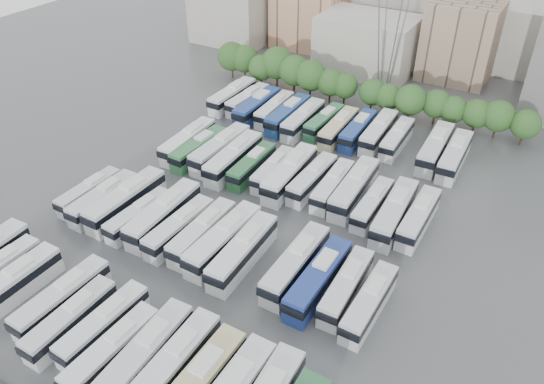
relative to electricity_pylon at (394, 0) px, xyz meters
The scene contains 50 objects.
ground 53.41m from the electricity_pylon, 92.29° to the right, with size 220.00×220.00×0.00m, color #424447.
tree_line 17.27m from the electricity_pylon, 125.16° to the right, with size 64.20×7.84×8.36m.
city_buildings 26.15m from the electricity_pylon, 113.40° to the left, with size 102.00×35.00×20.00m.
electricity_pylon is the anchor object (origin of this frame).
bus_r0_s2 78.17m from the electricity_pylon, 102.69° to the right, with size 2.82×12.59×3.94m.
bus_r0_s4 75.52m from the electricity_pylon, 97.99° to the right, with size 2.99×12.27×3.83m.
bus_r0_s5 76.80m from the electricity_pylon, 95.43° to the right, with size 2.52×11.53×3.62m.
bus_r0_s6 75.32m from the electricity_pylon, 92.80° to the right, with size 2.90×11.56×3.60m.
bus_r0_s7 77.25m from the electricity_pylon, 90.25° to the right, with size 2.97×11.76×3.66m.
bus_r0_s8 76.13m from the electricity_pylon, 87.69° to the right, with size 3.39×13.17×4.10m.
bus_r0_s9 75.69m from the electricity_pylon, 85.26° to the right, with size 3.01×12.73×3.98m.
bus_r1_s0 63.32m from the electricity_pylon, 112.53° to the right, with size 2.46×10.82×3.39m.
bus_r1_s1 62.49m from the electricity_pylon, 109.70° to the right, with size 2.64×11.81×3.70m.
bus_r1_s2 60.42m from the electricity_pylon, 106.95° to the right, with size 3.16×13.66×4.27m.
bus_r1_s3 60.92m from the electricity_pylon, 103.27° to the right, with size 2.92×11.07×3.44m.
bus_r1_s4 58.78m from the electricity_pylon, 100.58° to the right, with size 3.37×13.54×4.22m.
bus_r1_s5 59.26m from the electricity_pylon, 96.99° to the right, with size 2.95×12.01×3.75m.
bus_r1_s6 58.30m from the electricity_pylon, 93.77° to the right, with size 2.83×12.29×3.84m.
bus_r1_s7 58.13m from the electricity_pylon, 90.37° to the right, with size 3.27×13.48×4.21m.
bus_r1_s8 58.82m from the electricity_pylon, 87.00° to the right, with size 3.33×13.20×4.11m.
bus_r1_s10 58.24m from the electricity_pylon, 80.10° to the right, with size 2.93×13.17×4.13m.
bus_r1_s11 59.74m from the electricity_pylon, 76.83° to the right, with size 2.88×12.91×4.05m.
bus_r1_s12 59.97m from the electricity_pylon, 73.56° to the right, with size 2.93×11.73×3.66m.
bus_r1_s13 61.79m from the electricity_pylon, 70.86° to the right, with size 2.63×11.53×3.61m.
bus_r2_s1 45.86m from the electricity_pylon, 117.82° to the right, with size 3.25×12.78×3.98m.
bus_r2_s2 45.47m from the electricity_pylon, 113.81° to the right, with size 3.14×12.08×3.76m.
bus_r2_s3 43.07m from the electricity_pylon, 110.21° to the right, with size 3.17×13.45×4.20m.
bus_r2_s4 43.20m from the electricity_pylon, 104.99° to the right, with size 3.38×13.54×4.22m.
bus_r2_s5 42.58m from the electricity_pylon, 100.26° to the right, with size 2.79×11.40×3.56m.
bus_r2_s6 41.63m from the electricity_pylon, 95.36° to the right, with size 2.93×10.99×3.41m.
bus_r2_s7 41.49m from the electricity_pylon, 90.78° to the right, with size 3.55×13.78×4.29m.
bus_r2_s8 41.01m from the electricity_pylon, 85.61° to the right, with size 2.83×11.94×3.73m.
bus_r2_s9 41.39m from the electricity_pylon, 80.53° to the right, with size 3.06×11.66×3.63m.
bus_r2_s10 41.38m from the electricity_pylon, 75.73° to the right, with size 3.47×13.64×4.25m.
bus_r2_s11 44.11m from the electricity_pylon, 71.50° to the right, with size 2.50×11.08×3.47m.
bus_r2_s12 45.70m from the electricity_pylon, 67.47° to the right, with size 3.56×13.55×4.21m.
bus_r2_s13 46.32m from the electricity_pylon, 63.22° to the right, with size 2.66×12.07×3.79m.
bus_r3_s0 34.69m from the electricity_pylon, 140.50° to the right, with size 2.88×12.84×4.02m.
bus_r3_s1 32.46m from the electricity_pylon, 136.56° to the right, with size 3.04×11.63×3.62m.
bus_r3_s2 31.62m from the electricity_pylon, 128.79° to the right, with size 2.96×13.06×4.09m.
bus_r3_s3 29.50m from the electricity_pylon, 124.42° to the right, with size 3.03×11.78×3.67m.
bus_r3_s4 28.64m from the electricity_pylon, 116.24° to the right, with size 2.88×12.95×4.06m.
bus_r3_s5 27.91m from the electricity_pylon, 108.53° to the right, with size 3.01×12.72×3.97m.
bus_r3_s6 26.17m from the electricity_pylon, 100.72° to the right, with size 2.98×11.32×3.52m.
bus_r3_s7 26.73m from the electricity_pylon, 90.96° to the right, with size 2.96×12.32×3.85m.
bus_r3_s8 26.04m from the electricity_pylon, 81.92° to the right, with size 2.94×12.13×3.79m.
bus_r3_s9 25.83m from the electricity_pylon, 71.80° to the right, with size 3.23×12.83×4.00m.
bus_r3_s10 27.19m from the electricity_pylon, 63.38° to the right, with size 2.83×11.70×3.65m.
bus_r3_s12 30.19m from the electricity_pylon, 50.34° to the right, with size 3.44×13.66×4.25m.
bus_r3_s13 32.60m from the electricity_pylon, 46.04° to the right, with size 3.23×13.17×4.11m.
Camera 1 is at (32.88, -46.90, 45.35)m, focal length 35.00 mm.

